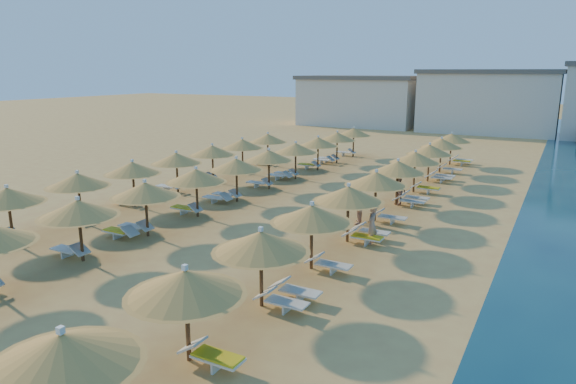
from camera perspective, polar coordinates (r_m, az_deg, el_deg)
The scene contains 9 objects.
ground at distance 22.37m, azimuth -4.73°, elevation -5.35°, with size 220.00×220.00×0.00m, color tan.
hotel_blocks at distance 65.26m, azimuth 22.13°, elevation 9.35°, with size 47.10×9.14×8.10m.
parasol_row_east at distance 24.91m, azimuth 9.77°, elevation 1.35°, with size 3.05×38.21×2.57m.
parasol_row_west at distance 28.48m, azimuth -5.76°, elevation 2.98°, with size 3.05×38.21×2.57m.
parasol_row_inland at distance 31.06m, azimuth -12.30°, elevation 3.60°, with size 3.05×24.14×2.57m.
loungers at distance 27.48m, azimuth -1.36°, elevation -1.01°, with size 15.44×36.64×0.66m.
beachgoer_c at distance 28.55m, azimuth 12.21°, elevation 0.17°, with size 0.93×0.39×1.59m, color tan.
beachgoer_b at distance 24.64m, azimuth 7.64°, elevation -1.62°, with size 0.81×0.63×1.68m, color tan.
beachgoer_a at distance 21.88m, azimuth 9.31°, elevation -3.61°, with size 0.61×0.40×1.68m, color tan.
Camera 1 is at (11.72, -17.66, 7.15)m, focal length 32.00 mm.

